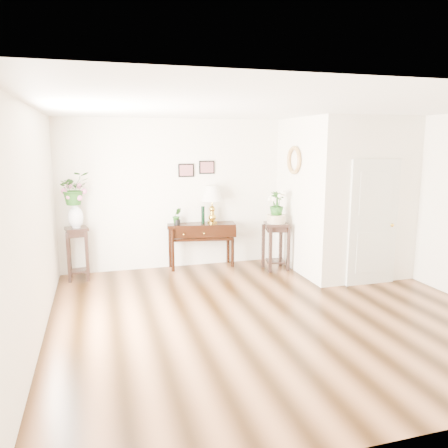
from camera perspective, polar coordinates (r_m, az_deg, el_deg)
name	(u,v)px	position (r m, az deg, el deg)	size (l,w,h in m)	color
floor	(272,314)	(6.28, 6.30, -11.56)	(6.00, 5.50, 0.02)	brown
ceiling	(277,108)	(5.84, 6.88, 14.82)	(6.00, 5.50, 0.02)	white
wall_back	(219,193)	(8.48, -0.62, 4.08)	(6.00, 0.02, 2.80)	white
wall_front	(417,273)	(3.59, 23.85, -5.89)	(6.00, 0.02, 2.80)	white
wall_left	(33,227)	(5.50, -23.63, -0.38)	(0.02, 5.50, 2.80)	white
partition	(342,195)	(8.42, 15.15, 3.66)	(1.80, 1.95, 2.80)	white
door	(373,223)	(7.65, 18.89, 0.13)	(0.90, 0.05, 2.10)	silver
art_print_left	(186,170)	(8.27, -4.96, 7.00)	(0.30, 0.02, 0.25)	black
art_print_right	(207,167)	(8.35, -2.26, 7.41)	(0.30, 0.02, 0.25)	black
wall_ornament	(294,160)	(8.04, 9.11, 8.23)	(0.51, 0.51, 0.07)	#A16B41
console_table	(201,245)	(8.38, -2.97, -2.79)	(1.28, 0.43, 0.85)	black
table_lamp	(212,205)	(8.28, -1.56, 2.54)	(0.41, 0.41, 0.72)	gold
green_vase	(203,214)	(8.27, -2.77, 1.25)	(0.07, 0.07, 0.33)	black
potted_plant	(177,217)	(8.17, -6.17, 0.96)	(0.17, 0.13, 0.30)	#1B4915
plant_stand_a	(78,254)	(8.01, -18.53, -3.68)	(0.36, 0.36, 0.93)	black
porcelain_vase	(76,215)	(7.88, -18.82, 1.17)	(0.26, 0.26, 0.44)	white
lily_arrangement	(74,188)	(7.82, -19.02, 4.47)	(0.51, 0.44, 0.56)	#1B4915
plant_stand_b	(276,246)	(8.27, 6.76, -2.89)	(0.42, 0.42, 0.89)	black
ceramic_bowl	(276,219)	(8.17, 6.84, 0.70)	(0.35, 0.35, 0.15)	beige
narcissus	(277,204)	(8.13, 6.88, 2.58)	(0.26, 0.26, 0.46)	#1B4915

